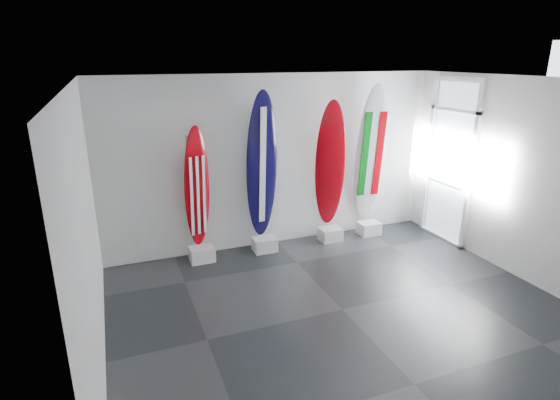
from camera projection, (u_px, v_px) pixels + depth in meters
name	position (u px, v px, depth m)	size (l,w,h in m)	color
floor	(342.00, 310.00, 6.01)	(6.00, 6.00, 0.00)	black
ceiling	(354.00, 80.00, 5.08)	(6.00, 6.00, 0.00)	white
wall_back	(276.00, 162.00, 7.76)	(6.00, 6.00, 0.00)	white
wall_front	(514.00, 303.00, 3.33)	(6.00, 6.00, 0.00)	white
wall_left	(88.00, 239.00, 4.50)	(5.00, 5.00, 0.00)	white
wall_right	(525.00, 181.00, 6.58)	(5.00, 5.00, 0.00)	white
display_block_usa	(202.00, 254.00, 7.40)	(0.40, 0.30, 0.24)	silver
surfboard_usa	(197.00, 188.00, 7.14)	(0.46, 0.08, 2.02)	#8F030B
display_block_navy	(265.00, 244.00, 7.78)	(0.40, 0.30, 0.24)	silver
surfboard_navy	(262.00, 166.00, 7.44)	(0.57, 0.08, 2.53)	black
display_block_swiss	(330.00, 234.00, 8.23)	(0.40, 0.30, 0.24)	silver
surfboard_swiss	(330.00, 165.00, 7.92)	(0.53, 0.08, 2.37)	#8F030B
display_block_italy	(369.00, 228.00, 8.52)	(0.40, 0.30, 0.24)	silver
surfboard_italy	(371.00, 155.00, 8.17)	(0.59, 0.08, 2.61)	white
wall_outlet	(136.00, 244.00, 7.25)	(0.09, 0.02, 0.13)	silver
glass_door	(450.00, 164.00, 7.97)	(0.12, 1.16, 2.85)	white
balcony	(498.00, 204.00, 8.72)	(2.80, 2.20, 1.20)	slate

